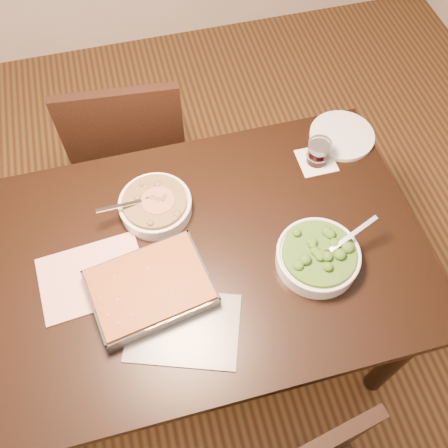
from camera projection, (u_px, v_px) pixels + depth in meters
name	position (u px, v px, depth m)	size (l,w,h in m)	color
ground	(206.00, 335.00, 2.17)	(4.00, 4.00, 0.00)	#3F2112
table	(200.00, 268.00, 1.61)	(1.40, 0.90, 0.75)	black
magazine_a	(92.00, 277.00, 1.49)	(0.31, 0.23, 0.01)	#9F2D35
magazine_b	(184.00, 327.00, 1.41)	(0.31, 0.22, 0.01)	#222229
coaster	(316.00, 161.00, 1.72)	(0.12, 0.12, 0.00)	white
stew_bowl	(155.00, 205.00, 1.59)	(0.26, 0.23, 0.09)	white
broccoli_bowl	(318.00, 256.00, 1.49)	(0.28, 0.25, 0.10)	white
baking_dish	(150.00, 288.00, 1.44)	(0.38, 0.30, 0.06)	silver
wine_tumbler	(319.00, 152.00, 1.68)	(0.08, 0.08, 0.09)	black
dinner_plate	(342.00, 136.00, 1.77)	(0.23, 0.23, 0.02)	silver
chair_far	(131.00, 147.00, 2.05)	(0.48, 0.48, 0.93)	black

